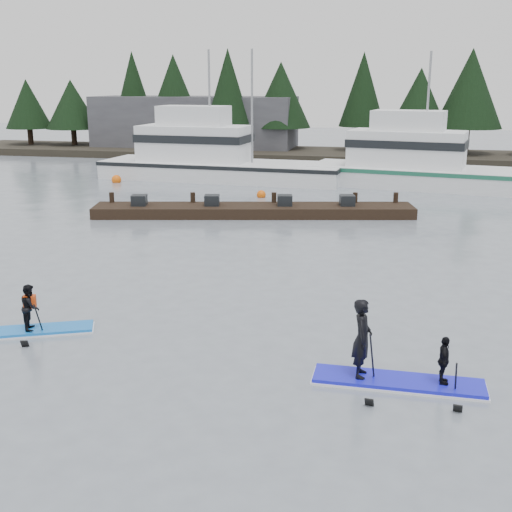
% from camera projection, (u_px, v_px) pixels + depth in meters
% --- Properties ---
extents(ground, '(160.00, 160.00, 0.00)m').
position_uv_depth(ground, '(198.00, 373.00, 14.25)').
color(ground, slate).
rests_on(ground, ground).
extents(far_shore, '(70.00, 8.00, 0.60)m').
position_uv_depth(far_shore, '(348.00, 155.00, 53.76)').
color(far_shore, '#2D281E').
rests_on(far_shore, ground).
extents(treeline, '(60.00, 4.00, 8.00)m').
position_uv_depth(treeline, '(348.00, 159.00, 53.83)').
color(treeline, black).
rests_on(treeline, ground).
extents(waterfront_building, '(18.00, 6.00, 5.00)m').
position_uv_depth(waterfront_building, '(195.00, 125.00, 57.96)').
color(waterfront_building, '#4C4C51').
rests_on(waterfront_building, ground).
extents(fishing_boat_large, '(16.24, 5.55, 9.20)m').
position_uv_depth(fishing_boat_large, '(215.00, 169.00, 42.52)').
color(fishing_boat_large, white).
rests_on(fishing_boat_large, ground).
extents(fishing_boat_medium, '(15.81, 6.93, 8.99)m').
position_uv_depth(fishing_boat_medium, '(428.00, 176.00, 39.29)').
color(fishing_boat_medium, white).
rests_on(fishing_boat_medium, ground).
extents(floating_dock, '(15.41, 5.25, 0.51)m').
position_uv_depth(floating_dock, '(254.00, 211.00, 30.90)').
color(floating_dock, black).
rests_on(floating_dock, ground).
extents(buoy_a, '(0.62, 0.62, 0.62)m').
position_uv_depth(buoy_a, '(117.00, 182.00, 41.23)').
color(buoy_a, '#E1590B').
rests_on(buoy_a, ground).
extents(buoy_b, '(0.51, 0.51, 0.51)m').
position_uv_depth(buoy_b, '(261.00, 197.00, 35.93)').
color(buoy_b, '#E1590B').
rests_on(buoy_b, ground).
extents(paddleboard_solo, '(3.05, 1.89, 1.79)m').
position_uv_depth(paddleboard_solo, '(31.00, 317.00, 16.42)').
color(paddleboard_solo, blue).
rests_on(paddleboard_solo, ground).
extents(paddleboard_duo, '(3.60, 1.13, 2.39)m').
position_uv_depth(paddleboard_duo, '(389.00, 359.00, 13.59)').
color(paddleboard_duo, '#1719D8').
rests_on(paddleboard_duo, ground).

